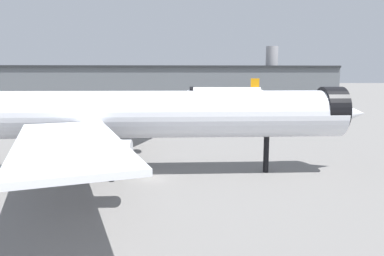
{
  "coord_description": "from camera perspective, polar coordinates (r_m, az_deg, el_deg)",
  "views": [
    {
      "loc": [
        4.85,
        -41.81,
        12.27
      ],
      "look_at": [
        4.77,
        2.33,
        5.69
      ],
      "focal_mm": 34.09,
      "sensor_mm": 36.0,
      "label": 1
    }
  ],
  "objects": [
    {
      "name": "terminal_building",
      "position": [
        219.83,
        -6.26,
        7.49
      ],
      "size": [
        224.28,
        34.96,
        28.56
      ],
      "rotation": [
        0.0,
        0.0,
        0.06
      ],
      "color": "slate",
      "rests_on": "ground"
    },
    {
      "name": "airliner_far_taxiway",
      "position": [
        163.45,
        5.37,
        5.72
      ],
      "size": [
        35.68,
        32.57,
        10.26
      ],
      "rotation": [
        0.0,
        0.0,
        3.1
      ],
      "color": "white",
      "rests_on": "ground"
    },
    {
      "name": "ground",
      "position": [
        43.84,
        -6.32,
        -7.83
      ],
      "size": [
        900.0,
        900.0,
        0.0
      ],
      "primitive_type": "plane",
      "color": "slate"
    },
    {
      "name": "airliner_near_gate",
      "position": [
        44.65,
        -9.24,
        1.94
      ],
      "size": [
        57.75,
        52.66,
        16.51
      ],
      "rotation": [
        0.0,
        0.0,
        0.05
      ],
      "color": "silver",
      "rests_on": "ground"
    }
  ]
}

